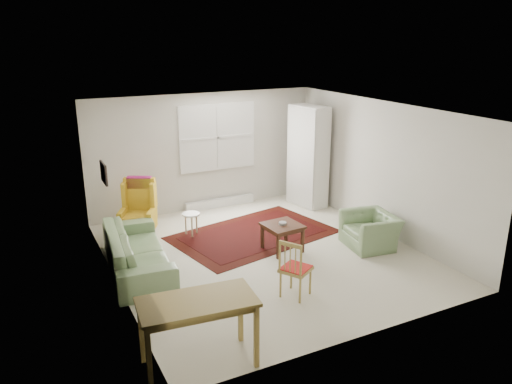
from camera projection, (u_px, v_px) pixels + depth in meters
name	position (u px, v px, depth m)	size (l,w,h in m)	color
room	(259.00, 182.00, 8.48)	(5.04, 5.54, 2.51)	beige
rug	(253.00, 234.00, 9.50)	(2.93, 1.89, 0.03)	black
sofa	(137.00, 243.00, 7.98)	(2.26, 0.88, 0.91)	#6D8A5C
armchair	(370.00, 227.00, 8.90)	(0.93, 0.81, 0.72)	#6D8A5C
wingback_chair	(137.00, 208.00, 9.35)	(0.62, 0.66, 1.08)	gold
coffee_table	(282.00, 237.00, 8.75)	(0.61, 0.61, 0.50)	#3E2013
stool	(191.00, 224.00, 9.42)	(0.33, 0.33, 0.45)	white
cabinet	(308.00, 156.00, 10.88)	(0.46, 0.88, 2.21)	white
desk	(198.00, 333.00, 5.66)	(1.31, 0.66, 0.83)	#9F8640
desk_chair	(296.00, 268.00, 7.17)	(0.39, 0.39, 0.90)	#9F8640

